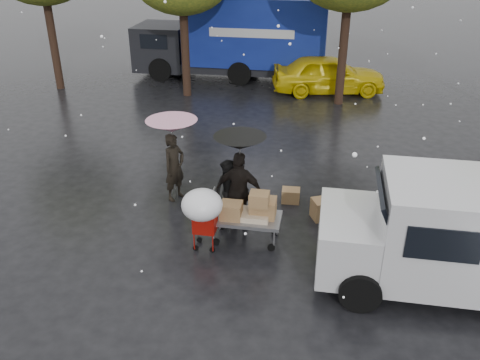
% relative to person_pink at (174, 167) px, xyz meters
% --- Properties ---
extents(ground, '(90.00, 90.00, 0.00)m').
position_rel_person_pink_xyz_m(ground, '(1.49, -1.66, -0.86)').
color(ground, black).
rests_on(ground, ground).
extents(person_pink, '(0.66, 0.75, 1.72)m').
position_rel_person_pink_xyz_m(person_pink, '(0.00, 0.00, 0.00)').
color(person_pink, black).
rests_on(person_pink, ground).
extents(person_middle, '(0.97, 0.91, 1.59)m').
position_rel_person_pink_xyz_m(person_middle, '(1.57, -1.01, -0.06)').
color(person_middle, black).
rests_on(person_middle, ground).
extents(person_black, '(1.13, 0.57, 1.85)m').
position_rel_person_pink_xyz_m(person_black, '(1.82, -1.07, 0.06)').
color(person_black, black).
rests_on(person_black, ground).
extents(umbrella_pink, '(1.23, 1.23, 2.09)m').
position_rel_person_pink_xyz_m(umbrella_pink, '(0.00, -0.00, 1.08)').
color(umbrella_pink, '#4C4C4C').
rests_on(umbrella_pink, ground).
extents(umbrella_black, '(1.13, 1.13, 2.24)m').
position_rel_person_pink_xyz_m(umbrella_black, '(1.82, -1.07, 1.22)').
color(umbrella_black, '#4C4C4C').
rests_on(umbrella_black, ground).
extents(vendor_cart, '(1.52, 0.80, 1.27)m').
position_rel_person_pink_xyz_m(vendor_cart, '(2.12, -1.56, -0.13)').
color(vendor_cart, slate).
rests_on(vendor_cart, ground).
extents(shopping_cart, '(0.84, 0.84, 1.46)m').
position_rel_person_pink_xyz_m(shopping_cart, '(1.25, -2.15, 0.20)').
color(shopping_cart, '#9D0F08').
rests_on(shopping_cart, ground).
extents(white_van, '(4.91, 2.18, 2.20)m').
position_rel_person_pink_xyz_m(white_van, '(6.22, -2.44, 0.30)').
color(white_van, silver).
rests_on(white_van, ground).
extents(blue_truck, '(8.30, 2.60, 3.50)m').
position_rel_person_pink_xyz_m(blue_truck, '(-0.52, 11.28, 0.90)').
color(blue_truck, navy).
rests_on(blue_truck, ground).
extents(box_ground_near, '(0.67, 0.61, 0.48)m').
position_rel_person_pink_xyz_m(box_ground_near, '(3.68, -0.32, -0.62)').
color(box_ground_near, brown).
rests_on(box_ground_near, ground).
extents(box_ground_far, '(0.45, 0.36, 0.34)m').
position_rel_person_pink_xyz_m(box_ground_far, '(2.86, 0.32, -0.69)').
color(box_ground_far, brown).
rests_on(box_ground_far, ground).
extents(yellow_taxi, '(4.74, 2.66, 1.52)m').
position_rel_person_pink_xyz_m(yellow_taxi, '(3.53, 9.67, -0.10)').
color(yellow_taxi, '#DDBE0B').
rests_on(yellow_taxi, ground).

